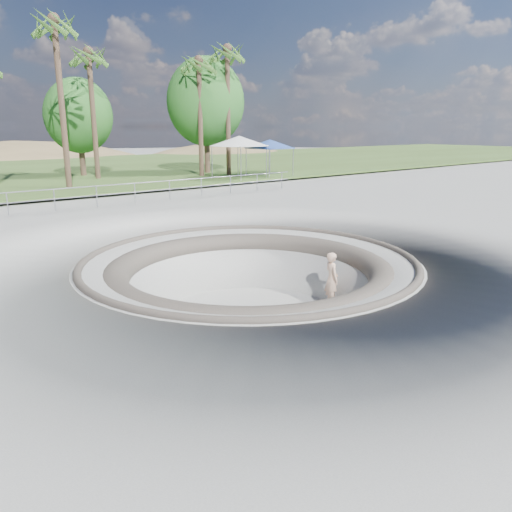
{
  "coord_description": "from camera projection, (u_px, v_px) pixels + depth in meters",
  "views": [
    {
      "loc": [
        -9.07,
        -11.63,
        3.94
      ],
      "look_at": [
        0.68,
        0.51,
        -0.1
      ],
      "focal_mm": 35.0,
      "sensor_mm": 36.0,
      "label": 1
    }
  ],
  "objects": [
    {
      "name": "skateboard",
      "position": [
        331.0,
        305.0,
        16.64
      ],
      "size": [
        0.83,
        0.25,
        0.09
      ],
      "color": "brown",
      "rests_on": "ground"
    },
    {
      "name": "ground",
      "position": [
        249.0,
        260.0,
        15.27
      ],
      "size": [
        180.0,
        180.0,
        0.0
      ],
      "primitive_type": "plane",
      "color": "#ABACA6",
      "rests_on": "ground"
    },
    {
      "name": "palm_c",
      "position": [
        55.0,
        30.0,
        28.98
      ],
      "size": [
        2.6,
        2.6,
        10.62
      ],
      "color": "brown",
      "rests_on": "ground"
    },
    {
      "name": "bushy_tree_right",
      "position": [
        206.0,
        102.0,
        39.77
      ],
      "size": [
        6.35,
        5.77,
        9.16
      ],
      "color": "brown",
      "rests_on": "ground"
    },
    {
      "name": "palm_e",
      "position": [
        199.0,
        67.0,
        36.49
      ],
      "size": [
        2.6,
        2.6,
        9.28
      ],
      "color": "brown",
      "rests_on": "ground"
    },
    {
      "name": "bushy_tree_mid",
      "position": [
        79.0,
        116.0,
        37.61
      ],
      "size": [
        5.11,
        4.64,
        7.37
      ],
      "color": "brown",
      "rests_on": "ground"
    },
    {
      "name": "safety_railing",
      "position": [
        97.0,
        196.0,
        24.15
      ],
      "size": [
        25.0,
        0.06,
        1.03
      ],
      "color": "#94969C",
      "rests_on": "ground"
    },
    {
      "name": "canopy_white",
      "position": [
        239.0,
        141.0,
        36.09
      ],
      "size": [
        5.88,
        5.88,
        3.03
      ],
      "color": "#94969C",
      "rests_on": "ground"
    },
    {
      "name": "skate_bowl",
      "position": [
        249.0,
        316.0,
        15.73
      ],
      "size": [
        14.0,
        14.0,
        4.1
      ],
      "color": "#ABACA6",
      "rests_on": "ground"
    },
    {
      "name": "palm_d",
      "position": [
        89.0,
        59.0,
        34.4
      ],
      "size": [
        2.6,
        2.6,
        9.6
      ],
      "color": "brown",
      "rests_on": "ground"
    },
    {
      "name": "palm_f",
      "position": [
        227.0,
        57.0,
        37.15
      ],
      "size": [
        2.6,
        2.6,
        10.21
      ],
      "color": "brown",
      "rests_on": "ground"
    },
    {
      "name": "skater",
      "position": [
        332.0,
        279.0,
        16.41
      ],
      "size": [
        0.65,
        0.77,
        1.8
      ],
      "primitive_type": "imported",
      "rotation": [
        0.0,
        0.0,
        1.18
      ],
      "color": "beige",
      "rests_on": "skateboard"
    },
    {
      "name": "canopy_blue",
      "position": [
        270.0,
        144.0,
        37.92
      ],
      "size": [
        5.39,
        5.39,
        2.73
      ],
      "color": "#94969C",
      "rests_on": "ground"
    }
  ]
}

